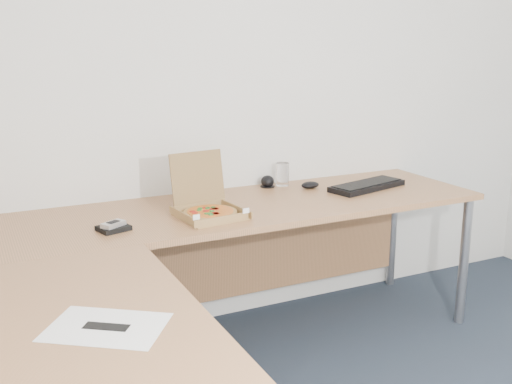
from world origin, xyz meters
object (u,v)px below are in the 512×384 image
pizza_box (209,209)px  wallet (113,228)px  desk (205,248)px  drinking_glass (282,174)px  keyboard (367,186)px

pizza_box → wallet: pizza_box is taller
desk → wallet: 0.42m
drinking_glass → keyboard: (0.37, -0.26, -0.05)m
desk → drinking_glass: bearing=44.0°
drinking_glass → wallet: drinking_glass is taller
pizza_box → keyboard: (0.95, 0.12, -0.02)m
wallet → desk: bearing=-61.0°
desk → wallet: size_ratio=20.67×
pizza_box → keyboard: bearing=0.4°
pizza_box → drinking_glass: (0.58, 0.38, 0.03)m
keyboard → drinking_glass: bearing=130.8°
pizza_box → desk: bearing=-121.2°
drinking_glass → wallet: (-1.02, -0.40, -0.05)m
desk → keyboard: 1.18m
pizza_box → keyboard: 0.96m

